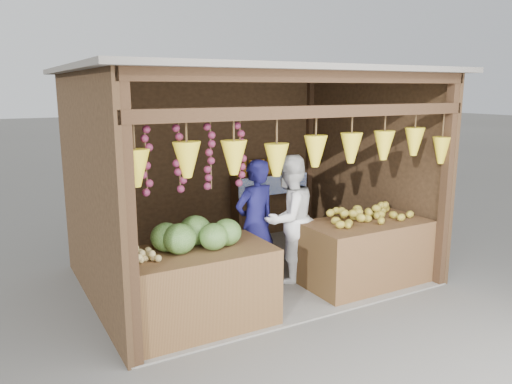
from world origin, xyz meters
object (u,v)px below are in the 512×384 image
counter_left (200,288)px  vendor_seated (115,235)px  woman_standing (288,219)px  counter_right (365,253)px  man_standing (255,224)px

counter_left → vendor_seated: size_ratio=1.49×
woman_standing → vendor_seated: woman_standing is taller
counter_left → vendor_seated: 1.21m
counter_right → woman_standing: (-0.78, 0.56, 0.41)m
man_standing → woman_standing: size_ratio=0.98×
counter_left → woman_standing: bearing=22.7°
vendor_seated → counter_right: bearing=170.2°
counter_right → vendor_seated: (-2.86, 0.92, 0.41)m
counter_left → woman_standing: (1.47, 0.62, 0.40)m
man_standing → vendor_seated: (-1.64, 0.29, 0.01)m
man_standing → vendor_seated: 1.66m
counter_right → woman_standing: woman_standing is taller
counter_left → vendor_seated: (-0.61, 0.97, 0.40)m
counter_right → man_standing: man_standing is taller
counter_left → counter_right: 2.25m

